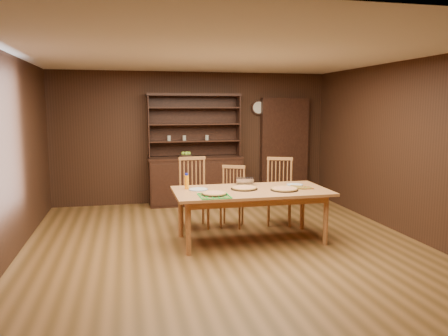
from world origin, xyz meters
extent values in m
plane|color=brown|center=(0.00, 0.00, 0.00)|extent=(6.00, 6.00, 0.00)
plane|color=silver|center=(0.00, 0.00, 2.60)|extent=(6.00, 6.00, 0.00)
plane|color=#321B10|center=(0.00, 3.00, 1.30)|extent=(5.50, 0.00, 5.50)
plane|color=#321B10|center=(0.00, -3.00, 1.30)|extent=(5.50, 0.00, 5.50)
plane|color=#321B10|center=(-2.75, 0.00, 1.30)|extent=(0.00, 6.00, 6.00)
plane|color=#321B10|center=(2.75, 0.00, 1.30)|extent=(0.00, 6.00, 6.00)
cube|color=#331A11|center=(0.00, 2.74, 0.45)|extent=(1.80, 0.50, 0.90)
cube|color=#331A11|center=(0.00, 2.74, 0.92)|extent=(1.84, 0.52, 0.04)
cube|color=#331A11|center=(0.00, 2.97, 1.55)|extent=(1.80, 0.02, 1.20)
cube|color=#331A11|center=(-0.89, 2.82, 1.55)|extent=(0.02, 0.32, 1.20)
cube|color=#331A11|center=(0.89, 2.82, 1.55)|extent=(0.02, 0.32, 1.20)
cube|color=#331A11|center=(0.00, 2.82, 2.15)|extent=(1.84, 0.34, 0.05)
cylinder|color=gray|center=(-0.50, 2.82, 1.31)|extent=(0.07, 0.07, 0.10)
cylinder|color=gray|center=(-0.20, 2.82, 1.31)|extent=(0.07, 0.07, 0.10)
cube|color=#331A11|center=(1.90, 2.90, 1.05)|extent=(1.00, 0.18, 2.10)
cylinder|color=#331A11|center=(1.35, 2.96, 1.90)|extent=(0.30, 0.04, 0.30)
cylinder|color=beige|center=(1.35, 2.94, 1.90)|extent=(0.24, 0.01, 0.24)
cube|color=#C87F45|center=(0.40, 0.18, 0.73)|extent=(2.18, 1.09, 0.04)
cylinder|color=#C87F45|center=(-0.56, -0.24, 0.35)|extent=(0.07, 0.07, 0.71)
cylinder|color=#C87F45|center=(-0.56, 0.59, 0.35)|extent=(0.07, 0.07, 0.71)
cylinder|color=#C87F45|center=(1.36, -0.24, 0.35)|extent=(0.07, 0.07, 0.71)
cylinder|color=#C87F45|center=(1.36, 0.59, 0.35)|extent=(0.07, 0.07, 0.71)
cube|color=#AF683C|center=(-0.28, 1.03, 0.47)|extent=(0.49, 0.47, 0.04)
cylinder|color=#AF683C|center=(-0.44, 0.86, 0.23)|extent=(0.04, 0.04, 0.45)
cylinder|color=#AF683C|center=(-0.46, 1.19, 0.23)|extent=(0.04, 0.04, 0.45)
cylinder|color=#AF683C|center=(-0.09, 0.88, 0.23)|extent=(0.04, 0.04, 0.45)
cylinder|color=#AF683C|center=(-0.11, 1.21, 0.23)|extent=(0.04, 0.04, 0.45)
cube|color=#AF683C|center=(-0.29, 1.22, 1.10)|extent=(0.44, 0.06, 0.05)
cube|color=#AF683C|center=(0.31, 0.98, 0.41)|extent=(0.52, 0.51, 0.04)
cylinder|color=#AF683C|center=(0.12, 0.92, 0.19)|extent=(0.03, 0.03, 0.39)
cylinder|color=#AF683C|center=(0.23, 1.18, 0.19)|extent=(0.03, 0.03, 0.39)
cylinder|color=#AF683C|center=(0.39, 0.79, 0.19)|extent=(0.03, 0.03, 0.39)
cylinder|color=#AF683C|center=(0.51, 1.05, 0.19)|extent=(0.03, 0.03, 0.39)
cube|color=#AF683C|center=(0.38, 1.13, 0.95)|extent=(0.36, 0.19, 0.05)
cube|color=#AF683C|center=(1.10, 0.95, 0.46)|extent=(0.57, 0.55, 0.04)
cylinder|color=#AF683C|center=(0.89, 0.85, 0.22)|extent=(0.04, 0.04, 0.44)
cylinder|color=#AF683C|center=(1.00, 1.15, 0.22)|extent=(0.04, 0.04, 0.44)
cylinder|color=#AF683C|center=(1.21, 0.74, 0.22)|extent=(0.04, 0.04, 0.44)
cylinder|color=#AF683C|center=(1.32, 1.04, 0.22)|extent=(0.04, 0.04, 0.44)
cube|color=#AF683C|center=(1.16, 1.12, 1.07)|extent=(0.41, 0.18, 0.05)
cylinder|color=black|center=(-0.18, -0.06, 0.76)|extent=(0.34, 0.34, 0.01)
cylinder|color=#E9A163|center=(-0.18, -0.06, 0.77)|extent=(0.31, 0.31, 0.02)
torus|color=#C49546|center=(-0.18, -0.06, 0.77)|extent=(0.32, 0.32, 0.03)
cylinder|color=black|center=(0.85, 0.04, 0.76)|extent=(0.39, 0.39, 0.01)
cylinder|color=#E9A163|center=(0.85, 0.04, 0.77)|extent=(0.36, 0.36, 0.02)
torus|color=#C49546|center=(0.85, 0.04, 0.77)|extent=(0.37, 0.37, 0.03)
cylinder|color=black|center=(0.31, 0.24, 0.76)|extent=(0.38, 0.38, 0.01)
cylinder|color=#E9A163|center=(0.31, 0.24, 0.77)|extent=(0.35, 0.35, 0.02)
torus|color=#C49546|center=(0.31, 0.24, 0.77)|extent=(0.35, 0.35, 0.03)
cylinder|color=silver|center=(-0.34, 0.33, 0.76)|extent=(0.27, 0.27, 0.01)
torus|color=#2E508A|center=(-0.34, 0.33, 0.76)|extent=(0.27, 0.27, 0.01)
cylinder|color=silver|center=(1.14, 0.37, 0.76)|extent=(0.24, 0.24, 0.01)
torus|color=#2E508A|center=(1.14, 0.37, 0.76)|extent=(0.25, 0.25, 0.01)
cube|color=silver|center=(0.42, 0.59, 0.80)|extent=(0.29, 0.23, 0.10)
cylinder|color=orange|center=(-0.49, 0.43, 0.85)|extent=(0.06, 0.06, 0.20)
cylinder|color=#131A9D|center=(-0.49, 0.43, 0.96)|extent=(0.04, 0.04, 0.03)
cube|color=#B42114|center=(1.20, 0.11, 0.76)|extent=(0.19, 0.19, 0.01)
cube|color=#B42114|center=(1.09, 0.17, 0.76)|extent=(0.31, 0.31, 0.02)
cylinder|color=black|center=(-0.19, 2.69, 0.97)|extent=(0.28, 0.28, 0.06)
sphere|color=#8FB630|center=(-0.24, 2.69, 1.02)|extent=(0.08, 0.08, 0.08)
sphere|color=#8FB630|center=(-0.16, 2.72, 1.02)|extent=(0.08, 0.08, 0.08)
sphere|color=#8FB630|center=(-0.19, 2.64, 1.02)|extent=(0.08, 0.08, 0.08)
sphere|color=#8FB630|center=(-0.13, 2.67, 1.02)|extent=(0.08, 0.08, 0.08)
camera|label=1|loc=(-1.31, -5.68, 1.92)|focal=35.00mm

